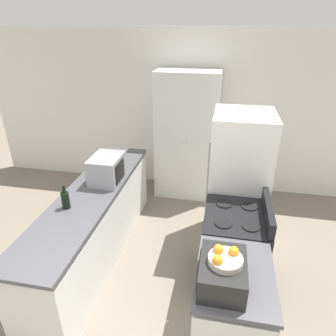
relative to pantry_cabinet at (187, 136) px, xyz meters
name	(u,v)px	position (x,y,z in m)	size (l,w,h in m)	color
wall_back	(187,113)	(-0.06, 0.33, 0.29)	(7.00, 0.06, 2.60)	white
counter_left	(95,225)	(-0.86, -1.76, -0.57)	(0.60, 2.68, 0.91)	silver
counter_right	(230,314)	(0.75, -2.70, -0.57)	(0.60, 0.81, 0.91)	silver
pantry_cabinet	(187,136)	(0.00, 0.00, 0.00)	(0.96, 0.58, 2.02)	silver
stove	(233,249)	(0.77, -1.91, -0.55)	(0.66, 0.73, 1.07)	black
refrigerator	(238,182)	(0.79, -1.13, -0.14)	(0.72, 0.74, 1.74)	white
microwave	(107,169)	(-0.76, -1.47, 0.05)	(0.35, 0.45, 0.32)	#939399
wine_bottle	(65,200)	(-0.96, -2.11, -0.01)	(0.08, 0.08, 0.26)	black
toaster_oven	(222,273)	(0.64, -2.82, 0.00)	(0.34, 0.45, 0.21)	black
fruit_bowl	(225,258)	(0.65, -2.82, 0.14)	(0.25, 0.25, 0.10)	#B2A893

